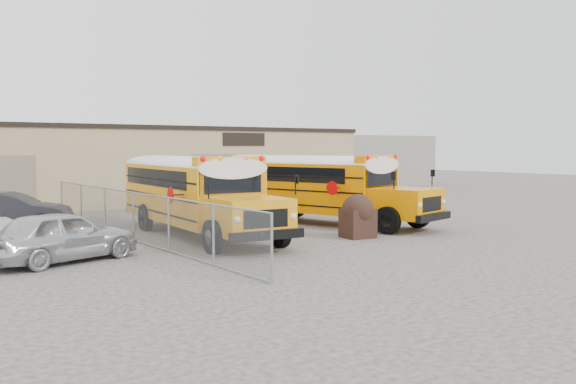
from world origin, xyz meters
TOP-DOWN VIEW (x-y plane):
  - ground at (0.00, 0.00)m, footprint 120.00×120.00m
  - warehouse at (-0.00, 19.99)m, footprint 30.20×10.20m
  - chainlink_fence at (-6.00, 3.00)m, footprint 0.07×18.07m
  - distant_building_right at (24.00, 24.00)m, footprint 10.00×8.00m
  - school_bus_left at (-2.90, 9.69)m, footprint 3.67×10.85m
  - school_bus_right at (1.22, 9.85)m, footprint 5.26×10.93m
  - tarp_bundle at (1.25, -1.00)m, footprint 1.21×1.21m
  - car_silver at (-9.34, 0.19)m, footprint 4.93×3.09m
  - car_white at (-10.87, 1.00)m, footprint 4.84×2.17m
  - car_dark at (-8.91, 8.87)m, footprint 4.96×3.65m

SIDE VIEW (x-z plane):
  - ground at x=0.00m, z-range 0.00..0.00m
  - car_white at x=-10.87m, z-range 0.00..1.38m
  - car_dark at x=-8.91m, z-range 0.00..1.56m
  - car_silver at x=-9.34m, z-range 0.00..1.56m
  - tarp_bundle at x=1.25m, z-range 0.02..1.68m
  - chainlink_fence at x=-6.00m, z-range 0.00..1.80m
  - school_bus_right at x=1.22m, z-range 0.24..3.36m
  - school_bus_left at x=-2.90m, z-range 0.25..3.37m
  - distant_building_right at x=24.00m, z-range 0.00..4.40m
  - warehouse at x=0.00m, z-range 0.04..4.71m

